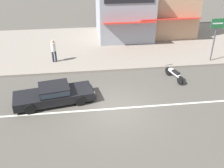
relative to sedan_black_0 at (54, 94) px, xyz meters
The scene contains 9 objects.
ground_plane 3.51m from the sedan_black_0, 18.63° to the right, with size 160.00×160.00×0.00m, color #544F47.
lane_centre_stripe 3.51m from the sedan_black_0, 18.63° to the right, with size 50.40×0.14×0.01m, color silver.
kerb_strip 9.08m from the sedan_black_0, 68.75° to the left, with size 68.00×10.00×0.15m, color gray.
sedan_black_0 is the anchor object (origin of this frame).
motorcycle_1 7.85m from the sedan_black_0, 13.26° to the left, with size 0.75×1.93×0.80m.
arrow_signboard 12.68m from the sedan_black_0, 19.07° to the left, with size 1.31×0.75×3.23m.
pedestrian_mid_kerb 5.35m from the sedan_black_0, 93.78° to the left, with size 0.34×0.34×1.71m.
shopfront_corner_warung 12.08m from the sedan_black_0, 61.59° to the left, with size 4.85×5.83×4.29m.
shopfront_far_kios 14.31m from the sedan_black_0, 49.12° to the left, with size 5.88×4.99×4.54m.
Camera 1 is at (-1.59, -11.84, 8.33)m, focal length 42.00 mm.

